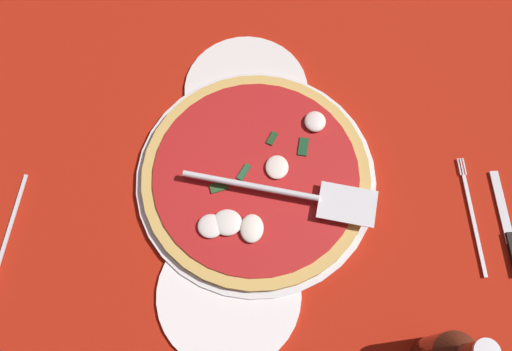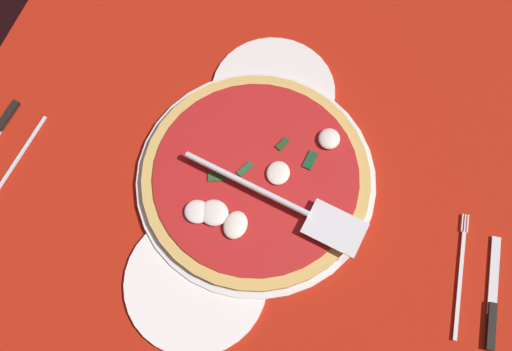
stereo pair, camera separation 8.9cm
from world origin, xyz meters
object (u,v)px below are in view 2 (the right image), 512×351
dinner_plate_left (196,282)px  pizza (256,177)px  dinner_plate_right (273,91)px  place_setting_far (1,156)px  place_setting_near (476,289)px  pizza_server (284,202)px

dinner_plate_left → pizza: (18.95, -3.20, 1.56)cm
dinner_plate_right → pizza: pizza is taller
dinner_plate_left → place_setting_far: bearing=77.2°
place_setting_near → place_setting_far: bearing=86.1°
dinner_plate_left → place_setting_far: 40.04cm
dinner_plate_left → pizza_server: pizza_server is taller
pizza → pizza_server: pizza_server is taller
pizza → place_setting_near: bearing=-98.4°
pizza → place_setting_far: 43.48cm
pizza_server → place_setting_near: 32.70cm
place_setting_far → pizza_server: bearing=103.2°
place_setting_near → place_setting_far: size_ratio=0.96×
dinner_plate_left → dinner_plate_right: size_ratio=1.03×
dinner_plate_left → pizza_server: bearing=-30.1°
place_setting_near → dinner_plate_right: bearing=54.0°
pizza_server → place_setting_far: bearing=-163.8°
pizza_server → dinner_plate_right: bearing=120.8°
dinner_plate_left → pizza: size_ratio=0.60×
dinner_plate_left → place_setting_near: size_ratio=1.02×
pizza_server → dinner_plate_left: bearing=-111.9°
dinner_plate_right → place_setting_near: 46.65cm
dinner_plate_left → pizza: bearing=-9.6°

